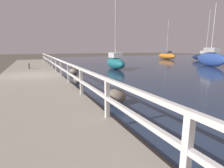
# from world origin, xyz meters

# --- Properties ---
(ground_plane) EXTENTS (120.00, 120.00, 0.00)m
(ground_plane) POSITION_xyz_m (0.00, 0.00, 0.00)
(ground_plane) COLOR #4C473D
(dock_walkway) EXTENTS (3.76, 36.00, 0.31)m
(dock_walkway) POSITION_xyz_m (0.00, 0.00, 0.15)
(dock_walkway) COLOR gray
(dock_walkway) RESTS_ON ground
(railing) EXTENTS (0.10, 32.50, 1.02)m
(railing) POSITION_xyz_m (1.78, -0.00, 1.00)
(railing) COLOR white
(railing) RESTS_ON dock_walkway
(boulder_mid_strip) EXTENTS (0.60, 0.54, 0.45)m
(boulder_mid_strip) POSITION_xyz_m (2.56, -2.58, 0.22)
(boulder_mid_strip) COLOR gray
(boulder_mid_strip) RESTS_ON ground
(boulder_far_strip) EXTENTS (0.70, 0.63, 0.53)m
(boulder_far_strip) POSITION_xyz_m (3.08, 0.96, 0.26)
(boulder_far_strip) COLOR gray
(boulder_far_strip) RESTS_ON ground
(boulder_downstream) EXTENTS (0.76, 0.68, 0.57)m
(boulder_downstream) POSITION_xyz_m (2.88, -6.99, 0.29)
(boulder_downstream) COLOR slate
(boulder_downstream) RESTS_ON ground
(mooring_bollard) EXTENTS (0.25, 0.25, 0.54)m
(mooring_bollard) POSITION_xyz_m (-0.15, 3.88, 0.57)
(mooring_bollard) COLOR gray
(mooring_bollard) RESTS_ON dock_walkway
(sailboat_blue) EXTENTS (2.79, 5.21, 6.91)m
(sailboat_blue) POSITION_xyz_m (19.09, 1.28, 0.91)
(sailboat_blue) COLOR #2D4C9E
(sailboat_blue) RESTS_ON water_surface
(sailboat_navy) EXTENTS (2.53, 4.51, 7.98)m
(sailboat_navy) POSITION_xyz_m (26.16, 7.34, 0.70)
(sailboat_navy) COLOR #192347
(sailboat_navy) RESTS_ON water_surface
(sailboat_orange) EXTENTS (1.81, 5.07, 7.05)m
(sailboat_orange) POSITION_xyz_m (23.99, 14.09, 0.67)
(sailboat_orange) COLOR orange
(sailboat_orange) RESTS_ON water_surface
(sailboat_teal) EXTENTS (1.69, 4.12, 7.35)m
(sailboat_teal) POSITION_xyz_m (7.73, 3.20, 0.69)
(sailboat_teal) COLOR #1E707A
(sailboat_teal) RESTS_ON water_surface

